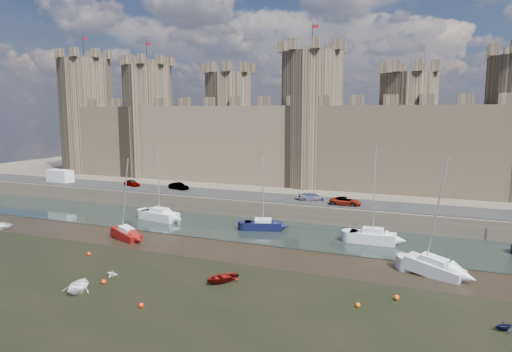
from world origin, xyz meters
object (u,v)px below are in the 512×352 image
(car_0, at_px, (132,183))
(sailboat_2, at_px, (373,236))
(car_2, at_px, (313,197))
(van, at_px, (60,176))
(sailboat_5, at_px, (434,267))
(car_1, at_px, (179,186))
(sailboat_4, at_px, (127,234))
(car_3, at_px, (345,201))
(sailboat_0, at_px, (160,215))
(sailboat_1, at_px, (263,225))

(car_0, height_order, sailboat_2, sailboat_2)
(car_2, relative_size, van, 0.78)
(van, height_order, sailboat_5, sailboat_5)
(car_1, bearing_deg, sailboat_4, -149.12)
(car_2, relative_size, car_3, 0.95)
(car_0, height_order, car_2, car_2)
(sailboat_2, distance_m, sailboat_4, 29.58)
(sailboat_0, relative_size, sailboat_5, 0.95)
(car_1, xyz_separation_m, sailboat_1, (19.26, -10.25, -2.34))
(van, relative_size, sailboat_2, 0.46)
(sailboat_0, relative_size, sailboat_1, 1.13)
(car_2, relative_size, sailboat_2, 0.36)
(van, distance_m, sailboat_4, 36.16)
(car_1, xyz_separation_m, sailboat_5, (40.34, -19.56, -2.31))
(car_3, relative_size, sailboat_1, 0.45)
(car_0, height_order, sailboat_1, sailboat_1)
(car_0, distance_m, sailboat_4, 25.64)
(car_2, bearing_deg, car_0, 72.17)
(sailboat_4, height_order, sailboat_5, sailboat_5)
(sailboat_0, xyz_separation_m, sailboat_4, (2.04, -9.97, -0.10))
(car_3, bearing_deg, car_2, 74.13)
(car_3, height_order, sailboat_5, sailboat_5)
(car_1, distance_m, car_3, 28.47)
(sailboat_0, distance_m, sailboat_4, 10.17)
(car_1, relative_size, van, 0.71)
(car_1, distance_m, sailboat_4, 21.50)
(car_0, xyz_separation_m, sailboat_2, (42.89, -10.96, -2.21))
(van, height_order, sailboat_2, sailboat_2)
(car_1, distance_m, car_2, 23.24)
(car_0, height_order, sailboat_5, sailboat_5)
(car_2, bearing_deg, car_3, -123.59)
(car_2, xyz_separation_m, car_3, (5.16, -1.57, 0.00))
(car_1, bearing_deg, car_3, -78.41)
(van, bearing_deg, car_3, 5.59)
(car_2, height_order, sailboat_1, sailboat_1)
(car_3, bearing_deg, van, 89.90)
(sailboat_4, xyz_separation_m, sailboat_5, (34.86, 1.09, 0.07))
(car_3, distance_m, sailboat_4, 29.51)
(car_3, distance_m, sailboat_5, 21.21)
(van, xyz_separation_m, sailboat_5, (65.16, -18.43, -2.84))
(car_1, bearing_deg, sailboat_0, -146.14)
(car_0, distance_m, car_3, 37.93)
(car_0, distance_m, car_2, 32.71)
(sailboat_0, height_order, sailboat_1, sailboat_0)
(sailboat_1, height_order, sailboat_2, sailboat_2)
(van, distance_m, sailboat_5, 67.78)
(van, bearing_deg, car_2, 7.33)
(car_1, height_order, sailboat_0, sailboat_0)
(sailboat_5, bearing_deg, sailboat_4, -158.48)
(car_0, relative_size, car_1, 0.94)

